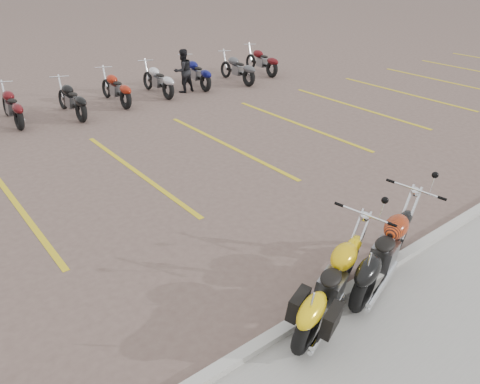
# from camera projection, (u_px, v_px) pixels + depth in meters

# --- Properties ---
(ground) EXTENTS (100.00, 100.00, 0.00)m
(ground) POSITION_uv_depth(u_px,v_px,m) (241.00, 247.00, 8.33)
(ground) COLOR brown
(ground) RESTS_ON ground
(curb) EXTENTS (60.00, 0.18, 0.12)m
(curb) POSITION_uv_depth(u_px,v_px,m) (325.00, 305.00, 6.92)
(curb) COLOR #ADAAA3
(curb) RESTS_ON ground
(parking_stripes) EXTENTS (38.00, 5.50, 0.01)m
(parking_stripes) POSITION_uv_depth(u_px,v_px,m) (137.00, 172.00, 11.11)
(parking_stripes) COLOR gold
(parking_stripes) RESTS_ON ground
(yellow_cruiser) EXTENTS (2.28, 1.02, 0.99)m
(yellow_cruiser) POSITION_uv_depth(u_px,v_px,m) (326.00, 287.00, 6.61)
(yellow_cruiser) COLOR black
(yellow_cruiser) RESTS_ON ground
(flame_cruiser) EXTENTS (2.38, 0.89, 1.01)m
(flame_cruiser) POSITION_uv_depth(u_px,v_px,m) (381.00, 254.00, 7.29)
(flame_cruiser) COLOR black
(flame_cruiser) RESTS_ON ground
(person_b) EXTENTS (0.76, 0.60, 1.54)m
(person_b) POSITION_uv_depth(u_px,v_px,m) (183.00, 71.00, 16.85)
(person_b) COLOR black
(person_b) RESTS_ON ground
(bg_bike_row) EXTENTS (18.99, 2.05, 1.10)m
(bg_bike_row) POSITION_uv_depth(u_px,v_px,m) (40.00, 102.00, 14.26)
(bg_bike_row) COLOR black
(bg_bike_row) RESTS_ON ground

